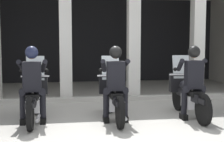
{
  "coord_description": "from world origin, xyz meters",
  "views": [
    {
      "loc": [
        -1.04,
        -6.42,
        1.69
      ],
      "look_at": [
        0.0,
        0.48,
        1.02
      ],
      "focal_mm": 50.96,
      "sensor_mm": 36.0,
      "label": 1
    }
  ],
  "objects_px": {
    "motorcycle_left": "(34,97)",
    "motorcycle_right": "(188,94)",
    "police_officer_left": "(32,78)",
    "police_officer_center": "(115,77)",
    "motorcycle_center": "(113,96)",
    "police_officer_right": "(193,76)"
  },
  "relations": [
    {
      "from": "motorcycle_center",
      "to": "police_officer_right",
      "type": "height_order",
      "value": "police_officer_right"
    },
    {
      "from": "police_officer_center",
      "to": "police_officer_right",
      "type": "distance_m",
      "value": 1.68
    },
    {
      "from": "police_officer_center",
      "to": "motorcycle_center",
      "type": "bearing_deg",
      "value": 86.98
    },
    {
      "from": "motorcycle_left",
      "to": "motorcycle_right",
      "type": "bearing_deg",
      "value": -6.16
    },
    {
      "from": "motorcycle_center",
      "to": "police_officer_center",
      "type": "height_order",
      "value": "police_officer_center"
    },
    {
      "from": "motorcycle_left",
      "to": "police_officer_center",
      "type": "xyz_separation_m",
      "value": [
        1.68,
        -0.39,
        0.44
      ]
    },
    {
      "from": "motorcycle_left",
      "to": "police_officer_center",
      "type": "height_order",
      "value": "police_officer_center"
    },
    {
      "from": "motorcycle_right",
      "to": "police_officer_right",
      "type": "bearing_deg",
      "value": -98.23
    },
    {
      "from": "police_officer_left",
      "to": "police_officer_center",
      "type": "relative_size",
      "value": 1.0
    },
    {
      "from": "police_officer_center",
      "to": "motorcycle_right",
      "type": "distance_m",
      "value": 1.76
    },
    {
      "from": "police_officer_right",
      "to": "police_officer_center",
      "type": "bearing_deg",
      "value": 171.67
    },
    {
      "from": "motorcycle_center",
      "to": "police_officer_right",
      "type": "bearing_deg",
      "value": -12.67
    },
    {
      "from": "motorcycle_left",
      "to": "motorcycle_right",
      "type": "height_order",
      "value": "same"
    },
    {
      "from": "motorcycle_center",
      "to": "motorcycle_right",
      "type": "height_order",
      "value": "same"
    },
    {
      "from": "police_officer_left",
      "to": "motorcycle_right",
      "type": "xyz_separation_m",
      "value": [
        3.37,
        0.17,
        -0.44
      ]
    },
    {
      "from": "motorcycle_left",
      "to": "police_officer_left",
      "type": "xyz_separation_m",
      "value": [
        -0.0,
        -0.28,
        0.44
      ]
    },
    {
      "from": "motorcycle_center",
      "to": "police_officer_center",
      "type": "distance_m",
      "value": 0.52
    },
    {
      "from": "police_officer_left",
      "to": "police_officer_center",
      "type": "xyz_separation_m",
      "value": [
        1.68,
        -0.11,
        0.0
      ]
    },
    {
      "from": "motorcycle_center",
      "to": "police_officer_right",
      "type": "relative_size",
      "value": 1.29
    },
    {
      "from": "motorcycle_left",
      "to": "police_officer_right",
      "type": "height_order",
      "value": "police_officer_right"
    },
    {
      "from": "police_officer_right",
      "to": "motorcycle_center",
      "type": "bearing_deg",
      "value": 162.12
    },
    {
      "from": "motorcycle_center",
      "to": "motorcycle_right",
      "type": "distance_m",
      "value": 1.68
    }
  ]
}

